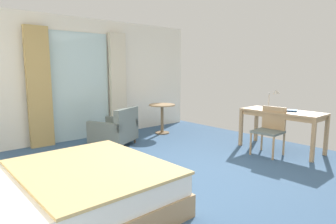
# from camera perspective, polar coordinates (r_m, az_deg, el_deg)

# --- Properties ---
(ground) EXTENTS (6.46, 6.83, 0.10)m
(ground) POSITION_cam_1_polar(r_m,az_deg,el_deg) (4.31, 1.23, -13.37)
(ground) COLOR #38567A
(wall_back) EXTENTS (6.06, 0.12, 2.65)m
(wall_back) POSITION_cam_1_polar(r_m,az_deg,el_deg) (6.68, -17.27, 6.23)
(wall_back) COLOR white
(wall_back) RESTS_ON ground
(balcony_glass_door) EXTENTS (1.35, 0.02, 2.34)m
(balcony_glass_door) POSITION_cam_1_polar(r_m,az_deg,el_deg) (6.61, -17.02, 4.83)
(balcony_glass_door) COLOR silver
(balcony_glass_door) RESTS_ON ground
(curtain_panel_left) EXTENTS (0.45, 0.10, 2.38)m
(curtain_panel_left) POSITION_cam_1_polar(r_m,az_deg,el_deg) (6.21, -24.21, 4.42)
(curtain_panel_left) COLOR tan
(curtain_panel_left) RESTS_ON ground
(curtain_panel_right) EXTENTS (0.41, 0.10, 2.38)m
(curtain_panel_right) POSITION_cam_1_polar(r_m,az_deg,el_deg) (6.93, -9.91, 5.42)
(curtain_panel_right) COLOR beige
(curtain_panel_right) RESTS_ON ground
(bed) EXTENTS (2.26, 1.83, 1.05)m
(bed) POSITION_cam_1_polar(r_m,az_deg,el_deg) (3.27, -21.75, -15.45)
(bed) COLOR tan
(bed) RESTS_ON ground
(writing_desk) EXTENTS (0.64, 1.49, 0.77)m
(writing_desk) POSITION_cam_1_polar(r_m,az_deg,el_deg) (5.88, 21.69, -0.61)
(writing_desk) COLOR tan
(writing_desk) RESTS_ON ground
(desk_chair) EXTENTS (0.47, 0.50, 0.87)m
(desk_chair) POSITION_cam_1_polar(r_m,az_deg,el_deg) (5.57, 19.61, -2.97)
(desk_chair) COLOR slate
(desk_chair) RESTS_ON ground
(desk_lamp) EXTENTS (0.28, 0.21, 0.41)m
(desk_lamp) POSITION_cam_1_polar(r_m,az_deg,el_deg) (6.09, 20.45, 3.36)
(desk_lamp) COLOR #B7B2A8
(desk_lamp) RESTS_ON writing_desk
(closed_book) EXTENTS (0.31, 0.32, 0.03)m
(closed_book) POSITION_cam_1_polar(r_m,az_deg,el_deg) (5.84, 22.98, 0.29)
(closed_book) COLOR navy
(closed_book) RESTS_ON writing_desk
(armchair_by_window) EXTENTS (1.01, 1.01, 0.78)m
(armchair_by_window) POSITION_cam_1_polar(r_m,az_deg,el_deg) (5.97, -10.36, -3.56)
(armchair_by_window) COLOR slate
(armchair_by_window) RESTS_ON ground
(round_cafe_table) EXTENTS (0.63, 0.63, 0.71)m
(round_cafe_table) POSITION_cam_1_polar(r_m,az_deg,el_deg) (6.93, -1.17, -0.01)
(round_cafe_table) COLOR tan
(round_cafe_table) RESTS_ON ground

